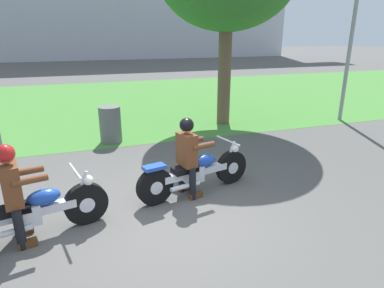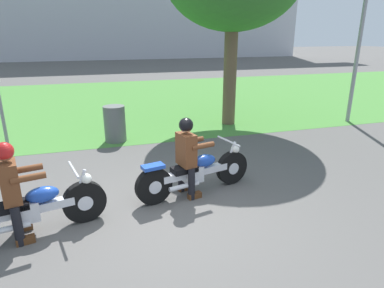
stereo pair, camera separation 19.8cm
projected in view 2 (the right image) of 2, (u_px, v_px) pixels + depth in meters
The scene contains 7 objects.
ground at pixel (168, 217), 5.12m from camera, with size 120.00×120.00×0.00m, color #565451.
grass_verge at pixel (116, 101), 13.86m from camera, with size 60.00×12.00×0.01m, color #478438.
motorcycle_lead at pixel (196, 172), 5.80m from camera, with size 2.18×0.80×0.87m.
rider_lead at pixel (187, 151), 5.58m from camera, with size 0.62×0.54×1.39m.
motorcycle_follow at pixel (31, 210), 4.56m from camera, with size 2.07×0.77×0.88m.
rider_follow at pixel (12, 184), 4.35m from camera, with size 0.62×0.54×1.40m.
trash_can at pixel (115, 124), 8.61m from camera, with size 0.55×0.55×0.94m, color #595E5B.
Camera 2 is at (-0.94, -4.41, 2.70)m, focal length 30.96 mm.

